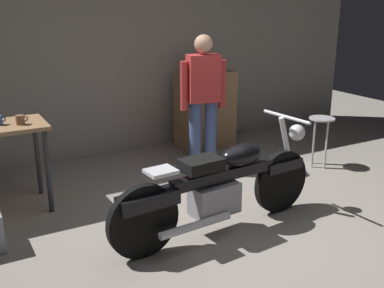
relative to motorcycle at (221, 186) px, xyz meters
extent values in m
plane|color=gray|center=(0.11, -0.03, -0.45)|extent=(12.00, 12.00, 0.00)
cube|color=gray|center=(0.11, 2.77, 1.10)|extent=(8.00, 0.12, 3.10)
cylinder|color=#2D2D33|center=(-1.27, 1.18, -0.02)|extent=(0.05, 0.05, 0.86)
cylinder|color=#2D2D33|center=(-1.27, 1.70, -0.02)|extent=(0.05, 0.05, 0.86)
cylinder|color=black|center=(0.76, 0.07, -0.13)|extent=(0.64, 0.12, 0.64)
cylinder|color=black|center=(-0.79, -0.07, -0.13)|extent=(0.64, 0.12, 0.64)
cube|color=black|center=(0.76, 0.07, 0.05)|extent=(0.45, 0.18, 0.10)
cube|color=black|center=(-0.74, -0.06, 0.05)|extent=(0.53, 0.22, 0.12)
cube|color=gray|center=(-0.07, 0.00, -0.11)|extent=(0.46, 0.28, 0.28)
cube|color=black|center=(0.03, 0.01, 0.10)|extent=(1.10, 0.19, 0.10)
ellipsoid|color=black|center=(0.23, 0.02, 0.25)|extent=(0.46, 0.26, 0.20)
cube|color=black|center=(-0.22, -0.02, 0.25)|extent=(0.38, 0.27, 0.10)
cube|color=silver|center=(-0.61, -0.05, 0.27)|extent=(0.26, 0.22, 0.03)
cylinder|color=silver|center=(0.81, 0.07, 0.20)|extent=(0.27, 0.07, 0.68)
cylinder|color=silver|center=(0.77, 0.07, 0.53)|extent=(0.08, 0.60, 0.03)
sphere|color=silver|center=(0.93, 0.08, 0.35)|extent=(0.16, 0.16, 0.16)
cylinder|color=silver|center=(-0.35, -0.17, -0.23)|extent=(0.70, 0.13, 0.07)
cylinder|color=#415385|center=(0.77, 1.44, -0.01)|extent=(0.15, 0.15, 0.88)
cylinder|color=#415385|center=(0.57, 1.49, -0.01)|extent=(0.15, 0.15, 0.88)
cube|color=#BF3333|center=(0.67, 1.47, 0.71)|extent=(0.42, 0.29, 0.56)
cylinder|color=#BF3333|center=(0.90, 1.42, 0.63)|extent=(0.09, 0.09, 0.58)
cylinder|color=#BF3333|center=(0.43, 1.51, 0.63)|extent=(0.09, 0.09, 0.58)
sphere|color=tan|center=(0.67, 1.47, 1.11)|extent=(0.22, 0.22, 0.22)
cylinder|color=#B2B2B7|center=(2.05, 0.87, 0.18)|extent=(0.32, 0.32, 0.02)
cylinder|color=#B2B2B7|center=(2.16, 0.87, -0.14)|extent=(0.02, 0.02, 0.62)
cylinder|color=#B2B2B7|center=(2.05, 0.98, -0.14)|extent=(0.02, 0.02, 0.62)
cylinder|color=#B2B2B7|center=(1.94, 0.87, -0.14)|extent=(0.02, 0.02, 0.62)
cylinder|color=#B2B2B7|center=(2.05, 0.76, -0.14)|extent=(0.02, 0.02, 0.62)
cube|color=#99724C|center=(1.18, 2.27, 0.10)|extent=(0.80, 0.44, 1.10)
sphere|color=tan|center=(1.18, 2.04, 0.40)|extent=(0.04, 0.04, 0.04)
sphere|color=tan|center=(1.18, 2.04, 0.10)|extent=(0.04, 0.04, 0.04)
sphere|color=tan|center=(1.18, 2.04, -0.20)|extent=(0.04, 0.04, 0.04)
cylinder|color=brown|center=(-1.46, 1.33, 0.50)|extent=(0.08, 0.08, 0.09)
torus|color=brown|center=(-1.41, 1.33, 0.50)|extent=(0.05, 0.01, 0.05)
torus|color=#2D51AD|center=(-1.60, 1.42, 0.50)|extent=(0.05, 0.01, 0.05)
camera|label=1|loc=(-2.08, -3.22, 1.60)|focal=42.89mm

